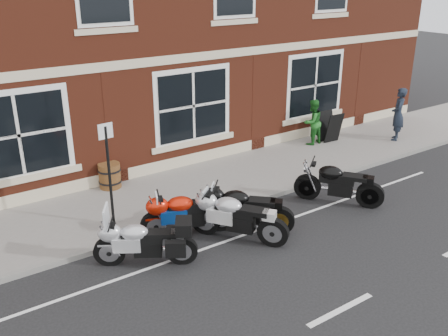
# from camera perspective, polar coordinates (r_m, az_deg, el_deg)

# --- Properties ---
(ground) EXTENTS (80.00, 80.00, 0.00)m
(ground) POSITION_cam_1_polar(r_m,az_deg,el_deg) (11.46, 2.07, -8.35)
(ground) COLOR black
(ground) RESTS_ON ground
(sidewalk) EXTENTS (30.00, 3.00, 0.12)m
(sidewalk) POSITION_cam_1_polar(r_m,az_deg,el_deg) (13.68, -5.45, -2.91)
(sidewalk) COLOR slate
(sidewalk) RESTS_ON ground
(kerb) EXTENTS (30.00, 0.16, 0.12)m
(kerb) POSITION_cam_1_polar(r_m,az_deg,el_deg) (12.45, -1.84, -5.42)
(kerb) COLOR slate
(kerb) RESTS_ON ground
(moto_touring_silver) EXTENTS (1.88, 1.26, 1.41)m
(moto_touring_silver) POSITION_cam_1_polar(r_m,az_deg,el_deg) (10.49, -9.35, -8.09)
(moto_touring_silver) COLOR black
(moto_touring_silver) RESTS_ON ground
(moto_sport_red) EXTENTS (2.16, 0.92, 1.01)m
(moto_sport_red) POSITION_cam_1_polar(r_m,az_deg,el_deg) (11.50, -4.25, -4.98)
(moto_sport_red) COLOR black
(moto_sport_red) RESTS_ON ground
(moto_sport_black) EXTENTS (1.73, 1.72, 1.03)m
(moto_sport_black) POSITION_cam_1_polar(r_m,az_deg,el_deg) (11.66, 2.25, -4.48)
(moto_sport_black) COLOR black
(moto_sport_black) RESTS_ON ground
(moto_sport_silver) EXTENTS (1.45, 1.99, 1.05)m
(moto_sport_silver) POSITION_cam_1_polar(r_m,az_deg,el_deg) (11.26, 1.49, -5.42)
(moto_sport_silver) COLOR black
(moto_sport_silver) RESTS_ON ground
(moto_naked_black) EXTENTS (1.48, 1.98, 1.05)m
(moto_naked_black) POSITION_cam_1_polar(r_m,az_deg,el_deg) (13.32, 12.80, -1.53)
(moto_naked_black) COLOR black
(moto_naked_black) RESTS_ON ground
(pedestrian_left) EXTENTS (0.81, 0.75, 1.85)m
(pedestrian_left) POSITION_cam_1_polar(r_m,az_deg,el_deg) (18.54, 19.27, 5.83)
(pedestrian_left) COLOR black
(pedestrian_left) RESTS_ON sidewalk
(pedestrian_right) EXTENTS (0.80, 0.64, 1.56)m
(pedestrian_right) POSITION_cam_1_polar(r_m,az_deg,el_deg) (17.35, 10.07, 5.18)
(pedestrian_right) COLOR #1C631F
(pedestrian_right) RESTS_ON sidewalk
(a_board_sign) EXTENTS (0.66, 0.46, 1.05)m
(a_board_sign) POSITION_cam_1_polar(r_m,az_deg,el_deg) (17.82, 12.04, 4.63)
(a_board_sign) COLOR black
(a_board_sign) RESTS_ON sidewalk
(barrel_planter) EXTENTS (0.63, 0.63, 0.70)m
(barrel_planter) POSITION_cam_1_polar(r_m,az_deg,el_deg) (14.08, -12.93, -0.84)
(barrel_planter) COLOR #4A3513
(barrel_planter) RESTS_ON sidewalk
(parking_sign) EXTENTS (0.35, 0.07, 2.49)m
(parking_sign) POSITION_cam_1_polar(r_m,az_deg,el_deg) (11.59, -13.03, 0.00)
(parking_sign) COLOR black
(parking_sign) RESTS_ON sidewalk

